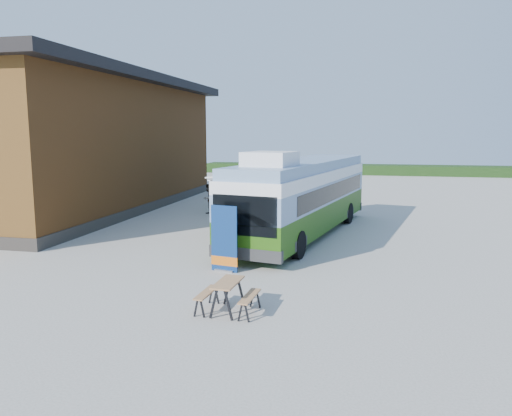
% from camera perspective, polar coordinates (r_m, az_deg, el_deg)
% --- Properties ---
extents(ground, '(100.00, 100.00, 0.00)m').
position_cam_1_polar(ground, '(17.05, -5.71, -6.15)').
color(ground, '#BCB7AD').
rests_on(ground, ground).
extents(barn, '(9.60, 21.20, 7.50)m').
position_cam_1_polar(barn, '(30.08, -19.07, 6.73)').
color(barn, brown).
rests_on(barn, ground).
extents(hedge, '(40.00, 3.00, 1.00)m').
position_cam_1_polar(hedge, '(53.85, 15.52, 4.22)').
color(hedge, '#264419').
rests_on(hedge, ground).
extents(bus, '(4.77, 12.22, 3.67)m').
position_cam_1_polar(bus, '(21.11, 5.38, 1.57)').
color(bus, '#326711').
rests_on(bus, ground).
extents(awning, '(3.25, 4.48, 0.51)m').
position_cam_1_polar(awning, '(21.44, 0.03, 4.19)').
color(awning, white).
rests_on(awning, ground).
extents(banner, '(0.90, 0.30, 2.10)m').
position_cam_1_polar(banner, '(15.65, -3.66, -4.22)').
color(banner, navy).
rests_on(banner, ground).
extents(picnic_table, '(1.41, 1.27, 0.77)m').
position_cam_1_polar(picnic_table, '(12.24, -3.24, -9.27)').
color(picnic_table, '#A97C50').
rests_on(picnic_table, ground).
extents(person_a, '(0.80, 0.67, 1.87)m').
position_cam_1_polar(person_a, '(25.66, -1.02, 1.01)').
color(person_a, '#999999').
rests_on(person_a, ground).
extents(person_b, '(0.83, 0.93, 1.60)m').
position_cam_1_polar(person_b, '(27.06, -5.44, 1.08)').
color(person_b, '#999999').
rests_on(person_b, ground).
extents(slurry_tanker, '(2.30, 5.36, 2.01)m').
position_cam_1_polar(slurry_tanker, '(29.13, -0.74, 2.35)').
color(slurry_tanker, '#198E26').
rests_on(slurry_tanker, ground).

